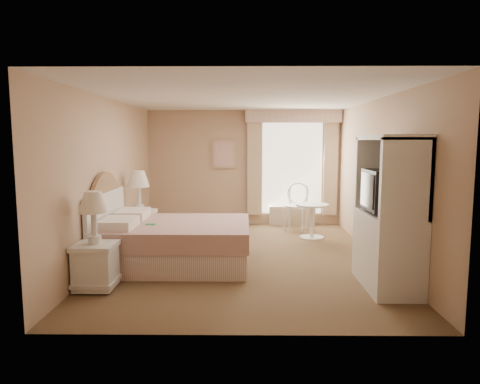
{
  "coord_description": "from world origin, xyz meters",
  "views": [
    {
      "loc": [
        0.01,
        -6.64,
        1.85
      ],
      "look_at": [
        -0.07,
        0.3,
        1.01
      ],
      "focal_mm": 32.0,
      "sensor_mm": 36.0,
      "label": 1
    }
  ],
  "objects_px": {
    "nightstand_near": "(95,253)",
    "cafe_chair": "(297,202)",
    "round_table": "(312,215)",
    "nightstand_far": "(139,218)",
    "bed": "(169,241)",
    "armoire": "(389,225)"
  },
  "relations": [
    {
      "from": "nightstand_near",
      "to": "cafe_chair",
      "type": "height_order",
      "value": "nightstand_near"
    },
    {
      "from": "bed",
      "to": "cafe_chair",
      "type": "height_order",
      "value": "bed"
    },
    {
      "from": "bed",
      "to": "nightstand_far",
      "type": "bearing_deg",
      "value": 122.4
    },
    {
      "from": "round_table",
      "to": "cafe_chair",
      "type": "height_order",
      "value": "cafe_chair"
    },
    {
      "from": "round_table",
      "to": "nightstand_near",
      "type": "bearing_deg",
      "value": -137.58
    },
    {
      "from": "bed",
      "to": "round_table",
      "type": "bearing_deg",
      "value": 36.3
    },
    {
      "from": "nightstand_near",
      "to": "round_table",
      "type": "distance_m",
      "value": 4.24
    },
    {
      "from": "nightstand_far",
      "to": "armoire",
      "type": "bearing_deg",
      "value": -29.95
    },
    {
      "from": "round_table",
      "to": "armoire",
      "type": "distance_m",
      "value": 2.81
    },
    {
      "from": "cafe_chair",
      "to": "nightstand_near",
      "type": "bearing_deg",
      "value": -106.68
    },
    {
      "from": "nightstand_near",
      "to": "nightstand_far",
      "type": "distance_m",
      "value": 2.23
    },
    {
      "from": "cafe_chair",
      "to": "nightstand_far",
      "type": "bearing_deg",
      "value": -131.8
    },
    {
      "from": "nightstand_near",
      "to": "round_table",
      "type": "relative_size",
      "value": 1.85
    },
    {
      "from": "armoire",
      "to": "cafe_chair",
      "type": "bearing_deg",
      "value": 101.39
    },
    {
      "from": "bed",
      "to": "armoire",
      "type": "xyz_separation_m",
      "value": [
        2.93,
        -0.97,
        0.44
      ]
    },
    {
      "from": "nightstand_near",
      "to": "armoire",
      "type": "height_order",
      "value": "armoire"
    },
    {
      "from": "nightstand_far",
      "to": "nightstand_near",
      "type": "bearing_deg",
      "value": -90.0
    },
    {
      "from": "nightstand_near",
      "to": "cafe_chair",
      "type": "distance_m",
      "value": 4.71
    },
    {
      "from": "round_table",
      "to": "cafe_chair",
      "type": "relative_size",
      "value": 0.67
    },
    {
      "from": "round_table",
      "to": "armoire",
      "type": "height_order",
      "value": "armoire"
    },
    {
      "from": "nightstand_near",
      "to": "cafe_chair",
      "type": "xyz_separation_m",
      "value": [
        2.94,
        3.68,
        0.11
      ]
    },
    {
      "from": "bed",
      "to": "nightstand_near",
      "type": "bearing_deg",
      "value": -123.48
    }
  ]
}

